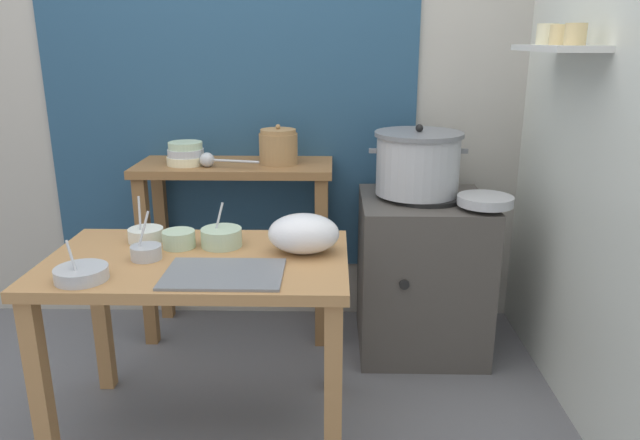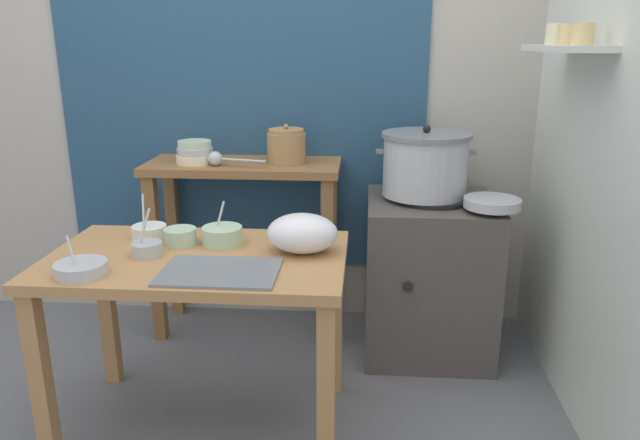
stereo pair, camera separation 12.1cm
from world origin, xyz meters
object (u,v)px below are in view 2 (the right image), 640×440
Objects in this scene: wide_pan at (492,203)px; prep_bowl_4 at (180,236)px; steamer_pot at (425,164)px; clay_pot at (286,146)px; prep_table at (198,283)px; bowl_stack_enamel at (195,153)px; serving_tray at (220,272)px; stove_block at (428,275)px; back_shelf_table at (245,205)px; plastic_bag at (302,233)px; prep_bowl_2 at (147,248)px; ladle at (218,159)px; prep_bowl_0 at (149,231)px; prep_bowl_3 at (222,235)px; prep_bowl_1 at (81,268)px.

wide_pan is 1.99× the size of prep_bowl_4.
steamer_pot reaches higher than clay_pot.
prep_table is 1.19m from steamer_pot.
bowl_stack_enamel is 1.06m from serving_tray.
back_shelf_table is at bearing 171.97° from stove_block.
prep_bowl_2 is at bearing -171.94° from plastic_bag.
ladle is at bearing 170.25° from wide_pan.
stove_block is at bearing 30.15° from prep_bowl_4.
bowl_stack_enamel is at bearing 88.13° from prep_bowl_0.
serving_tray is (-0.10, -1.01, -0.26)m from clay_pot.
prep_bowl_2 reaches higher than prep_bowl_3.
clay_pot is at bearing 64.48° from prep_bowl_2.
prep_bowl_2 is (-0.57, -0.08, -0.05)m from plastic_bag.
clay_pot is 1.07× the size of prep_bowl_0.
serving_tray is 0.35m from plastic_bag.
plastic_bag is at bearing -149.24° from wide_pan.
bowl_stack_enamel is 0.14m from ladle.
wide_pan is at bearing 30.76° from plastic_bag.
plastic_bag is at bearing -54.91° from ladle.
prep_bowl_1 is at bearing -158.67° from plastic_bag.
stove_block is at bearing -2.10° from ladle.
prep_bowl_0 is (-0.25, -0.66, 0.07)m from back_shelf_table.
clay_pot is 1.01m from wide_pan.
ladle is (-0.09, 0.74, 0.33)m from prep_table.
clay_pot is at bearing 66.12° from prep_bowl_4.
prep_bowl_0 is (-0.37, 0.34, 0.03)m from serving_tray.
wide_pan is 1.37× the size of prep_bowl_0.
ladle is at bearing 104.55° from prep_bowl_3.
prep_bowl_2 is at bearing -145.20° from steamer_pot.
bowl_stack_enamel reaches higher than prep_bowl_2.
wide_pan is 1.49× the size of prep_bowl_3.
steamer_pot is at bearing -9.41° from clay_pot.
bowl_stack_enamel is at bearing 154.93° from ladle.
steamer_pot is 3.72× the size of prep_bowl_4.
stove_block is 1.34m from prep_bowl_0.
wide_pan is at bearing -11.25° from bowl_stack_enamel.
plastic_bag reaches higher than prep_table.
prep_bowl_1 is at bearing -108.07° from back_shelf_table.
prep_bowl_3 is at bearing 101.52° from serving_tray.
ladle is at bearing 75.88° from prep_bowl_1.
stove_block is 4.06× the size of clay_pot.
stove_block is at bearing 36.19° from prep_bowl_1.
prep_table is 6.13× the size of prep_bowl_0.
prep_bowl_4 is (0.13, -0.69, -0.20)m from bowl_stack_enamel.
prep_bowl_3 is (-0.32, 0.07, -0.04)m from plastic_bag.
steamer_pot is (0.89, 0.73, 0.32)m from prep_table.
prep_bowl_2 reaches higher than prep_table.
serving_tray is at bearing -95.67° from clay_pot.
steamer_pot is 1.19m from serving_tray.
clay_pot reaches higher than prep_bowl_0.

